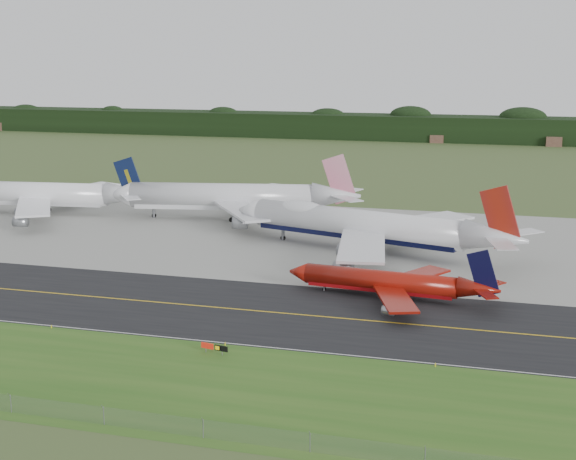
{
  "coord_description": "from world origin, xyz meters",
  "views": [
    {
      "loc": [
        36.38,
        -123.28,
        40.9
      ],
      "look_at": [
        -3.71,
        22.0,
        7.98
      ],
      "focal_mm": 50.0,
      "sensor_mm": 36.0,
      "label": 1
    }
  ],
  "objects_px": {
    "jet_red_737": "(392,283)",
    "jet_star_tail": "(235,197)",
    "taxiway_sign": "(214,347)",
    "jet_ba_747": "(366,225)",
    "jet_navy_gold": "(40,194)"
  },
  "relations": [
    {
      "from": "jet_navy_gold",
      "to": "jet_ba_747",
      "type": "bearing_deg",
      "value": -11.76
    },
    {
      "from": "jet_red_737",
      "to": "taxiway_sign",
      "type": "bearing_deg",
      "value": -121.35
    },
    {
      "from": "taxiway_sign",
      "to": "jet_navy_gold",
      "type": "bearing_deg",
      "value": 133.78
    },
    {
      "from": "jet_navy_gold",
      "to": "taxiway_sign",
      "type": "height_order",
      "value": "jet_navy_gold"
    },
    {
      "from": "jet_ba_747",
      "to": "jet_red_737",
      "type": "bearing_deg",
      "value": -72.31
    },
    {
      "from": "jet_ba_747",
      "to": "jet_star_tail",
      "type": "relative_size",
      "value": 1.02
    },
    {
      "from": "jet_navy_gold",
      "to": "taxiway_sign",
      "type": "bearing_deg",
      "value": -46.22
    },
    {
      "from": "jet_star_tail",
      "to": "taxiway_sign",
      "type": "relative_size",
      "value": 15.24
    },
    {
      "from": "jet_ba_747",
      "to": "jet_red_737",
      "type": "height_order",
      "value": "jet_ba_747"
    },
    {
      "from": "jet_red_737",
      "to": "jet_star_tail",
      "type": "distance_m",
      "value": 74.88
    },
    {
      "from": "jet_red_737",
      "to": "jet_star_tail",
      "type": "relative_size",
      "value": 0.58
    },
    {
      "from": "jet_star_tail",
      "to": "taxiway_sign",
      "type": "xyz_separation_m",
      "value": [
        28.21,
        -90.09,
        -4.67
      ]
    },
    {
      "from": "jet_red_737",
      "to": "taxiway_sign",
      "type": "distance_m",
      "value": 38.61
    },
    {
      "from": "jet_star_tail",
      "to": "jet_navy_gold",
      "type": "bearing_deg",
      "value": -172.66
    },
    {
      "from": "jet_red_737",
      "to": "jet_ba_747",
      "type": "bearing_deg",
      "value": 107.69
    }
  ]
}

